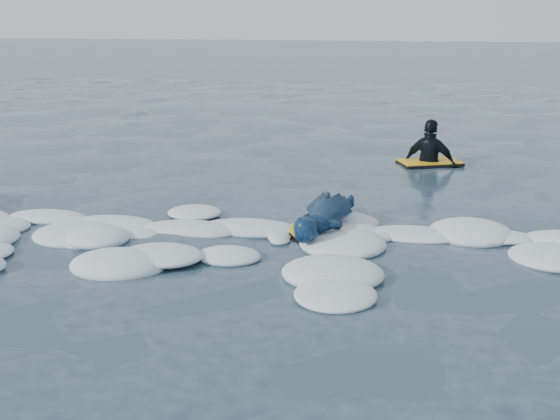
{
  "coord_description": "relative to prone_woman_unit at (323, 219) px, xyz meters",
  "views": [
    {
      "loc": [
        2.76,
        -7.01,
        2.78
      ],
      "look_at": [
        1.24,
        1.6,
        0.28
      ],
      "focal_mm": 45.0,
      "sensor_mm": 36.0,
      "label": 1
    }
  ],
  "objects": [
    {
      "name": "ground",
      "position": [
        -1.82,
        -1.44,
        -0.24
      ],
      "size": [
        120.0,
        120.0,
        0.0
      ],
      "primitive_type": "plane",
      "color": "#172B38",
      "rests_on": "ground"
    },
    {
      "name": "prone_woman_unit",
      "position": [
        0.0,
        0.0,
        0.0
      ],
      "size": [
        1.13,
        1.85,
        0.46
      ],
      "rotation": [
        0.0,
        0.0,
        2.07
      ],
      "color": "black",
      "rests_on": "ground"
    },
    {
      "name": "waiting_rider_unit",
      "position": [
        1.46,
        4.57,
        -0.23
      ],
      "size": [
        1.29,
        1.0,
        1.7
      ],
      "rotation": [
        0.0,
        0.0,
        0.38
      ],
      "color": "black",
      "rests_on": "ground"
    },
    {
      "name": "foam_band",
      "position": [
        -1.82,
        -0.41,
        -0.24
      ],
      "size": [
        12.0,
        3.1,
        0.3
      ],
      "primitive_type": null,
      "color": "white",
      "rests_on": "ground"
    }
  ]
}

